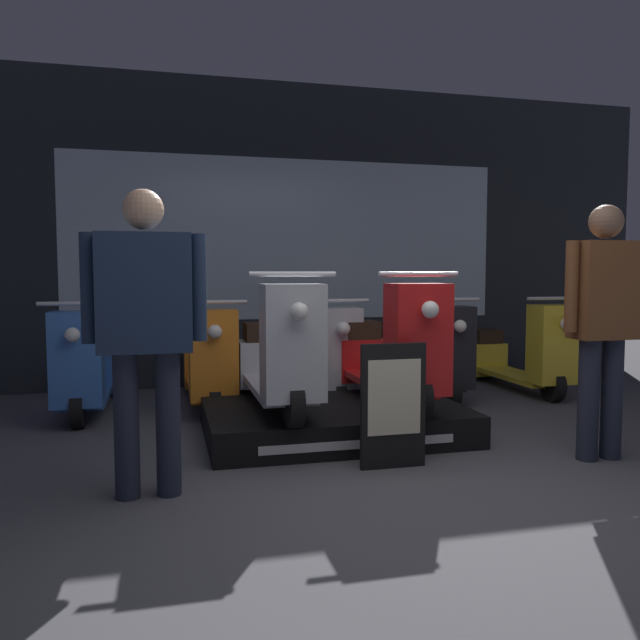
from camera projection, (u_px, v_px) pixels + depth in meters
name	position (u px, v px, depth m)	size (l,w,h in m)	color
ground_plane	(430.00, 506.00, 3.18)	(30.00, 30.00, 0.00)	#4C4C51
shop_wall_back	(289.00, 235.00, 6.69)	(8.44, 0.09, 3.20)	#23282D
display_platform	(331.00, 418.00, 4.63)	(1.85, 1.39, 0.22)	black
scooter_display_left	(277.00, 357.00, 4.42)	(0.54, 1.69, 0.97)	black
scooter_display_right	(388.00, 353.00, 4.62)	(0.54, 1.69, 0.97)	black
scooter_backrow_0	(86.00, 369.00, 5.31)	(0.54, 1.69, 0.97)	black
scooter_backrow_1	(209.00, 365.00, 5.55)	(0.54, 1.69, 0.97)	black
scooter_backrow_2	(321.00, 361.00, 5.80)	(0.54, 1.69, 0.97)	black
scooter_backrow_3	(424.00, 358.00, 6.05)	(0.54, 1.69, 0.97)	black
scooter_backrow_4	(519.00, 354.00, 6.30)	(0.54, 1.69, 0.97)	black
person_left_browsing	(145.00, 315.00, 3.25)	(0.63, 0.27, 1.62)	#232838
person_right_browsing	(603.00, 314.00, 3.92)	(0.54, 0.22, 1.61)	#232838
price_sign_board	(393.00, 405.00, 3.78)	(0.41, 0.04, 0.76)	black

